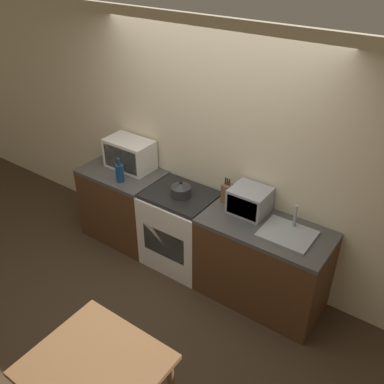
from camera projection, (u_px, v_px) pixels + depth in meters
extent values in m
plane|color=#3D2D1E|center=(151.00, 305.00, 4.33)|extent=(16.00, 16.00, 0.00)
cube|color=beige|center=(212.00, 151.00, 4.37)|extent=(10.00, 0.06, 2.60)
cube|color=#4C2D19|center=(125.00, 205.00, 5.09)|extent=(0.92, 0.62, 0.86)
cube|color=#474442|center=(122.00, 172.00, 4.85)|extent=(0.92, 0.62, 0.04)
cube|color=#4C2D19|center=(262.00, 265.00, 4.19)|extent=(1.24, 0.62, 0.86)
cube|color=#474442|center=(266.00, 228.00, 3.95)|extent=(1.24, 0.62, 0.04)
cube|color=silver|center=(181.00, 230.00, 4.68)|extent=(0.74, 0.62, 0.86)
cube|color=black|center=(180.00, 195.00, 4.44)|extent=(0.71, 0.57, 0.04)
cube|color=black|center=(164.00, 244.00, 4.47)|extent=(0.53, 0.02, 0.32)
cylinder|color=#2D2D2D|center=(181.00, 191.00, 4.37)|extent=(0.21, 0.21, 0.10)
cone|color=#2D2D2D|center=(181.00, 185.00, 4.33)|extent=(0.20, 0.20, 0.05)
sphere|color=black|center=(181.00, 182.00, 4.32)|extent=(0.04, 0.04, 0.04)
cube|color=silver|center=(130.00, 154.00, 4.82)|extent=(0.54, 0.33, 0.34)
cube|color=black|center=(120.00, 159.00, 4.71)|extent=(0.48, 0.01, 0.27)
cylinder|color=navy|center=(120.00, 173.00, 4.59)|extent=(0.09, 0.09, 0.20)
cylinder|color=navy|center=(119.00, 162.00, 4.52)|extent=(0.03, 0.03, 0.08)
cube|color=brown|center=(227.00, 193.00, 4.26)|extent=(0.09, 0.10, 0.19)
cylinder|color=black|center=(226.00, 181.00, 4.20)|extent=(0.01, 0.01, 0.07)
cylinder|color=black|center=(227.00, 182.00, 4.19)|extent=(0.01, 0.01, 0.07)
cylinder|color=black|center=(229.00, 182.00, 4.18)|extent=(0.01, 0.01, 0.07)
cube|color=#999BA0|center=(250.00, 200.00, 4.09)|extent=(0.36, 0.32, 0.25)
cube|color=black|center=(242.00, 208.00, 3.99)|extent=(0.32, 0.01, 0.20)
cube|color=#999BA0|center=(287.00, 234.00, 3.84)|extent=(0.47, 0.38, 0.02)
cylinder|color=#999BA0|center=(295.00, 216.00, 3.86)|extent=(0.03, 0.03, 0.22)
cube|color=brown|center=(95.00, 365.00, 2.87)|extent=(0.88, 0.79, 0.04)
cylinder|color=brown|center=(98.00, 343.00, 3.49)|extent=(0.05, 0.05, 0.73)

